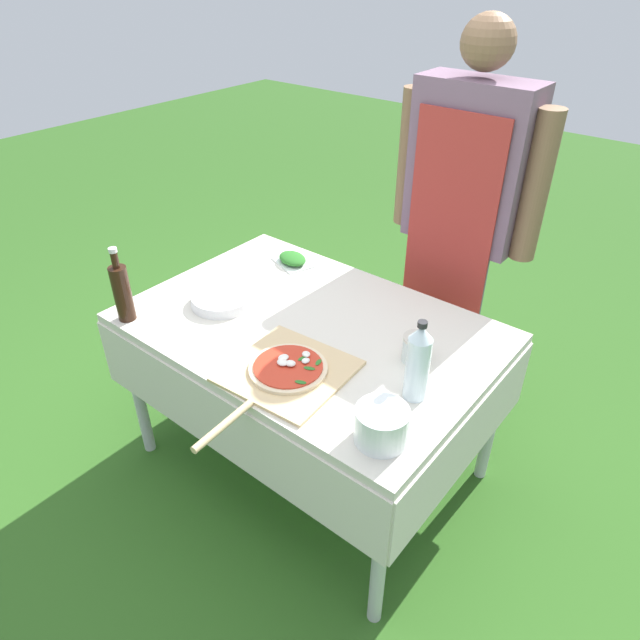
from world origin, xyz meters
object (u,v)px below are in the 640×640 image
(herb_container, at_px, (292,259))
(plate_stack, at_px, (222,299))
(water_bottle, at_px, (418,362))
(prep_table, at_px, (309,342))
(sauce_jar, at_px, (416,350))
(mixing_tub, at_px, (382,425))
(pizza_on_peel, at_px, (286,372))
(oil_bottle, at_px, (122,292))
(person_cook, at_px, (464,205))

(herb_container, xyz_separation_m, plate_stack, (0.01, -0.43, -0.00))
(water_bottle, height_order, herb_container, water_bottle)
(prep_table, xyz_separation_m, sauce_jar, (0.42, 0.06, 0.13))
(herb_container, distance_m, mixing_tub, 1.12)
(pizza_on_peel, height_order, sauce_jar, sauce_jar)
(pizza_on_peel, distance_m, plate_stack, 0.52)
(pizza_on_peel, relative_size, plate_stack, 2.56)
(mixing_tub, bearing_deg, herb_container, 144.48)
(prep_table, bearing_deg, pizza_on_peel, -64.56)
(sauce_jar, bearing_deg, pizza_on_peel, -130.65)
(herb_container, distance_m, plate_stack, 0.43)
(prep_table, bearing_deg, sauce_jar, 8.04)
(oil_bottle, bearing_deg, mixing_tub, 4.19)
(water_bottle, xyz_separation_m, sauce_jar, (-0.09, 0.16, -0.09))
(plate_stack, relative_size, sauce_jar, 2.58)
(oil_bottle, distance_m, sauce_jar, 1.09)
(prep_table, relative_size, herb_container, 6.71)
(oil_bottle, bearing_deg, prep_table, 35.89)
(prep_table, bearing_deg, mixing_tub, -30.97)
(plate_stack, bearing_deg, person_cook, 56.49)
(prep_table, distance_m, pizza_on_peel, 0.32)
(prep_table, distance_m, plate_stack, 0.39)
(mixing_tub, bearing_deg, oil_bottle, -175.81)
(herb_container, bearing_deg, mixing_tub, -35.52)
(person_cook, xyz_separation_m, pizza_on_peel, (-0.07, -1.03, -0.28))
(water_bottle, xyz_separation_m, herb_container, (-0.88, 0.42, -0.11))
(prep_table, distance_m, person_cook, 0.86)
(prep_table, height_order, pizza_on_peel, pizza_on_peel)
(herb_container, bearing_deg, plate_stack, -88.89)
(oil_bottle, xyz_separation_m, plate_stack, (0.20, 0.30, -0.10))
(person_cook, distance_m, mixing_tub, 1.15)
(mixing_tub, bearing_deg, plate_stack, 166.16)
(person_cook, height_order, mixing_tub, person_cook)
(pizza_on_peel, bearing_deg, herb_container, 125.75)
(pizza_on_peel, xyz_separation_m, oil_bottle, (-0.69, -0.13, 0.11))
(person_cook, relative_size, mixing_tub, 11.06)
(water_bottle, bearing_deg, herb_container, 154.36)
(prep_table, relative_size, water_bottle, 4.89)
(prep_table, distance_m, mixing_tub, 0.65)
(herb_container, relative_size, sauce_jar, 2.13)
(person_cook, bearing_deg, plate_stack, 56.66)
(person_cook, relative_size, sauce_jar, 18.00)
(oil_bottle, bearing_deg, plate_stack, 56.56)
(sauce_jar, bearing_deg, prep_table, -171.96)
(oil_bottle, bearing_deg, person_cook, 56.51)
(herb_container, bearing_deg, water_bottle, -25.64)
(water_bottle, xyz_separation_m, plate_stack, (-0.88, -0.00, -0.11))
(pizza_on_peel, bearing_deg, water_bottle, 20.86)
(prep_table, height_order, person_cook, person_cook)
(herb_container, bearing_deg, pizza_on_peel, -50.27)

